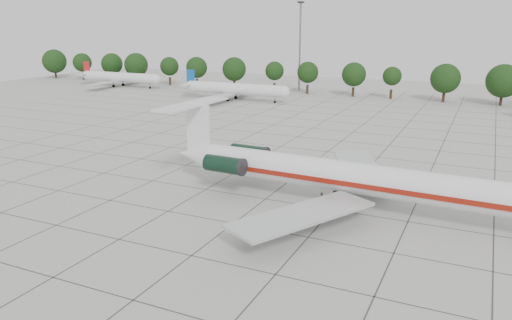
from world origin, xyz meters
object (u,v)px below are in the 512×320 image
at_px(main_airliner, 336,175).
at_px(bg_airliner_a, 120,77).
at_px(bg_airliner_b, 234,89).
at_px(floodlight_mast, 300,41).

relative_size(main_airliner, bg_airliner_a, 1.55).
distance_m(main_airliner, bg_airliner_b, 78.60).
relative_size(bg_airliner_a, bg_airliner_b, 1.00).
bearing_deg(bg_airliner_b, main_airliner, -54.38).
distance_m(main_airliner, bg_airliner_a, 117.36).
bearing_deg(bg_airliner_b, floodlight_mast, 73.66).
bearing_deg(bg_airliner_a, main_airliner, -38.86).
bearing_deg(bg_airliner_a, bg_airliner_b, -12.05).
bearing_deg(main_airliner, bg_airliner_a, 143.77).
xyz_separation_m(main_airliner, bg_airliner_b, (-45.78, 63.89, -0.70)).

